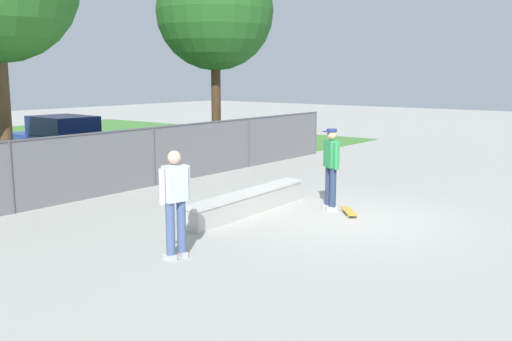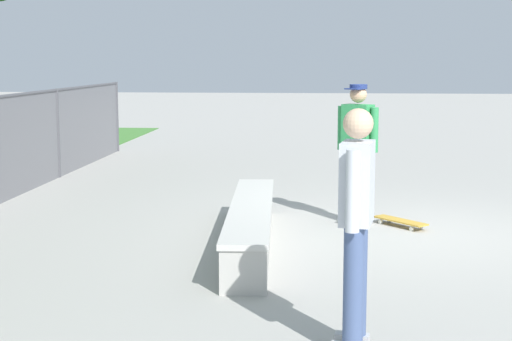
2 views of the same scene
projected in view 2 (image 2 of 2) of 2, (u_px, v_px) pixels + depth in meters
name	position (u px, v px, depth m)	size (l,w,h in m)	color
ground_plane	(397.00, 232.00, 9.86)	(80.00, 80.00, 0.00)	#ADAAA3
concrete_ledge	(251.00, 226.00, 9.10)	(3.94, 0.69, 0.49)	#B7B5AD
skateboarder	(357.00, 146.00, 10.25)	(0.42, 0.52, 1.84)	beige
skateboard	(400.00, 221.00, 10.19)	(0.73, 0.68, 0.09)	gold
bystander	(356.00, 220.00, 5.71)	(0.59, 0.32, 1.82)	beige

